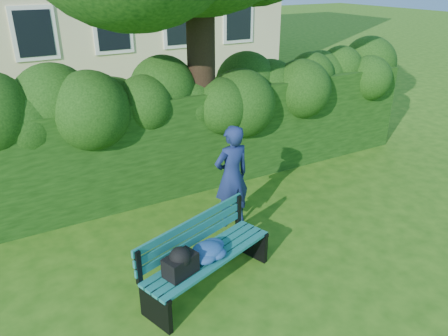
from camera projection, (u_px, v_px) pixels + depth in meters
ground at (244, 239)px, 6.60m from camera, size 80.00×80.00×0.00m
hedge at (180, 139)px, 7.97m from camera, size 10.00×1.00×1.80m
park_bench at (202, 255)px, 5.39m from camera, size 1.93×1.11×0.89m
man_reading at (232, 176)px, 6.71m from camera, size 0.62×0.42×1.65m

